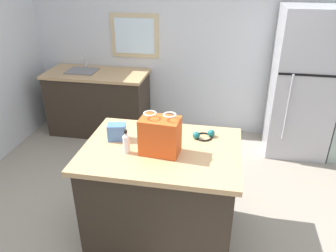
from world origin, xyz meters
TOP-DOWN VIEW (x-y plane):
  - ground at (0.00, 0.00)m, footprint 5.80×5.80m
  - back_wall at (-0.02, 2.33)m, footprint 4.84×0.13m
  - kitchen_island at (-0.08, 0.06)m, footprint 1.28×0.93m
  - refrigerator at (1.33, 1.90)m, footprint 0.74×0.73m
  - sink_counter at (-1.39, 1.94)m, footprint 1.41×0.66m
  - shopping_bag at (-0.08, -0.01)m, footprint 0.32×0.22m
  - small_box at (-0.48, 0.14)m, footprint 0.17×0.13m
  - bottle at (-0.33, -0.06)m, footprint 0.06×0.06m
  - ear_defenders at (0.24, 0.30)m, footprint 0.20×0.20m

SIDE VIEW (x-z plane):
  - ground at x=0.00m, z-range 0.00..0.00m
  - sink_counter at x=-1.39m, z-range -0.08..1.00m
  - kitchen_island at x=-0.08m, z-range 0.00..0.92m
  - refrigerator at x=1.33m, z-range 0.00..1.83m
  - ear_defenders at x=0.24m, z-range 0.91..0.97m
  - small_box at x=-0.48m, z-range 0.92..1.06m
  - bottle at x=-0.33m, z-range 0.90..1.10m
  - shopping_bag at x=-0.08m, z-range 0.90..1.24m
  - back_wall at x=-0.02m, z-range 0.00..2.60m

